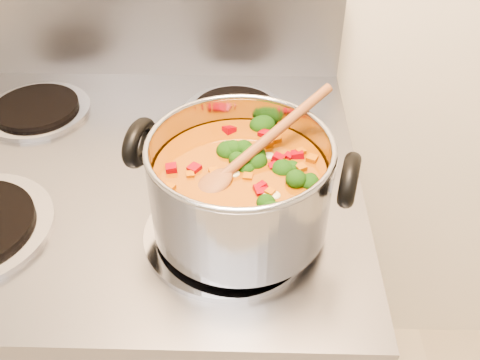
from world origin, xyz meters
name	(u,v)px	position (x,y,z in m)	size (l,w,h in m)	color
electric_range	(151,330)	(0.00, 1.16, 0.47)	(0.75, 0.68, 1.08)	gray
stockpot	(241,186)	(0.20, 1.02, 1.00)	(0.30, 0.24, 0.14)	#A0A0A8
wooden_spoon	(245,158)	(0.20, 1.03, 1.04)	(0.19, 0.18, 0.08)	brown
cooktop_crumbs	(315,212)	(0.30, 1.06, 0.92)	(0.31, 0.20, 0.01)	black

